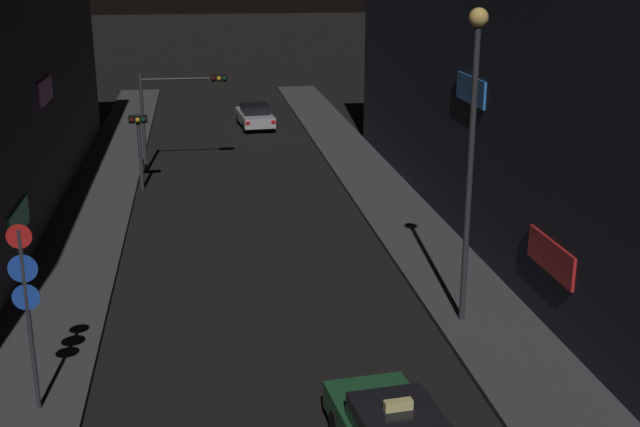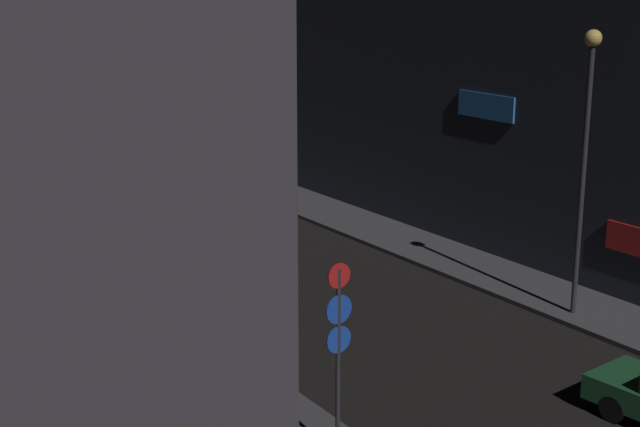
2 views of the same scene
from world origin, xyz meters
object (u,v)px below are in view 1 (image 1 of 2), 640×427
at_px(traffic_light_left_kerb, 139,135).
at_px(street_lamp_near_block, 473,122).
at_px(far_car, 255,116).
at_px(sign_pole_left, 27,300).
at_px(traffic_light_overhead, 177,100).

distance_m(traffic_light_left_kerb, street_lamp_near_block, 18.43).
bearing_deg(far_car, sign_pole_left, -102.77).
distance_m(traffic_light_overhead, sign_pole_left, 21.89).
height_order(traffic_light_overhead, sign_pole_left, traffic_light_overhead).
relative_size(far_car, sign_pole_left, 1.06).
height_order(traffic_light_left_kerb, street_lamp_near_block, street_lamp_near_block).
distance_m(far_car, traffic_light_left_kerb, 14.49).
height_order(far_car, sign_pole_left, sign_pole_left).
xyz_separation_m(far_car, traffic_light_left_kerb, (-5.95, -13.10, 1.72)).
height_order(traffic_light_overhead, street_lamp_near_block, street_lamp_near_block).
height_order(traffic_light_overhead, traffic_light_left_kerb, traffic_light_overhead).
xyz_separation_m(far_car, sign_pole_left, (-7.18, -31.66, 2.03)).
relative_size(far_car, traffic_light_left_kerb, 1.35).
xyz_separation_m(far_car, traffic_light_overhead, (-4.31, -9.96, 2.68)).
xyz_separation_m(traffic_light_overhead, sign_pole_left, (-2.87, -21.70, -0.65)).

